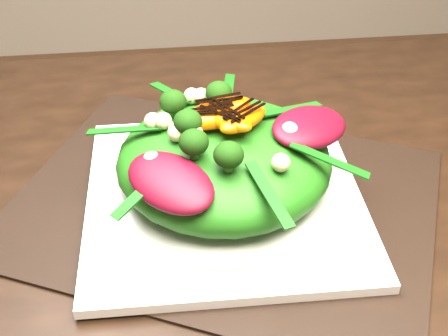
{
  "coord_description": "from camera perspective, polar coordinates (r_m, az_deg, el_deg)",
  "views": [
    {
      "loc": [
        -0.05,
        -0.41,
        1.18
      ],
      "look_at": [
        0.0,
        0.08,
        0.8
      ],
      "focal_mm": 48.0,
      "sensor_mm": 36.0,
      "label": 1
    }
  ],
  "objects": [
    {
      "name": "placemat",
      "position": [
        0.65,
        -0.0,
        -3.27
      ],
      "size": [
        0.54,
        0.49,
        0.0
      ],
      "primitive_type": "cube",
      "rotation": [
        0.0,
        0.0,
        -0.43
      ],
      "color": "black",
      "rests_on": "dining_table"
    },
    {
      "name": "balsamic_drizzle",
      "position": [
        0.6,
        -1.13,
        6.0
      ],
      "size": [
        0.04,
        0.0,
        0.0
      ],
      "primitive_type": "cube",
      "rotation": [
        0.0,
        0.0,
        0.02
      ],
      "color": "black",
      "rests_on": "orange_segment"
    },
    {
      "name": "broccoli_floret",
      "position": [
        0.61,
        -4.69,
        6.36
      ],
      "size": [
        0.04,
        0.04,
        0.04
      ],
      "primitive_type": "sphere",
      "rotation": [
        0.0,
        0.0,
        -0.05
      ],
      "color": "#11370A",
      "rests_on": "lettuce_mound"
    },
    {
      "name": "radicchio_leaf",
      "position": [
        0.61,
        8.15,
        3.9
      ],
      "size": [
        0.11,
        0.1,
        0.02
      ],
      "primitive_type": "ellipsoid",
      "rotation": [
        0.0,
        0.0,
        0.58
      ],
      "color": "#480714",
      "rests_on": "lettuce_mound"
    },
    {
      "name": "orange_segment",
      "position": [
        0.6,
        -1.12,
        5.24
      ],
      "size": [
        0.07,
        0.03,
        0.02
      ],
      "primitive_type": "ellipsoid",
      "rotation": [
        0.0,
        0.0,
        0.02
      ],
      "color": "#F45104",
      "rests_on": "lettuce_mound"
    },
    {
      "name": "plate_base",
      "position": [
        0.65,
        0.0,
        -2.77
      ],
      "size": [
        0.3,
        0.3,
        0.01
      ],
      "primitive_type": "cube",
      "rotation": [
        0.0,
        0.0,
        -0.02
      ],
      "color": "white",
      "rests_on": "placemat"
    },
    {
      "name": "macadamia_nut",
      "position": [
        0.56,
        3.62,
        1.96
      ],
      "size": [
        0.02,
        0.02,
        0.02
      ],
      "primitive_type": "sphere",
      "rotation": [
        0.0,
        0.0,
        0.06
      ],
      "color": "beige",
      "rests_on": "lettuce_mound"
    },
    {
      "name": "dining_table",
      "position": [
        0.61,
        0.44,
        -9.88
      ],
      "size": [
        1.6,
        0.9,
        0.75
      ],
      "primitive_type": "cube",
      "color": "black",
      "rests_on": "floor"
    },
    {
      "name": "lettuce_mound",
      "position": [
        0.61,
        0.0,
        0.78
      ],
      "size": [
        0.22,
        0.22,
        0.08
      ],
      "primitive_type": "ellipsoid",
      "rotation": [
        0.0,
        0.0,
        -0.02
      ],
      "color": "#205E11",
      "rests_on": "salad_bowl"
    },
    {
      "name": "salad_bowl",
      "position": [
        0.64,
        0.0,
        -1.74
      ],
      "size": [
        0.28,
        0.28,
        0.02
      ],
      "primitive_type": "cylinder",
      "rotation": [
        0.0,
        0.0,
        0.12
      ],
      "color": "silver",
      "rests_on": "plate_base"
    }
  ]
}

